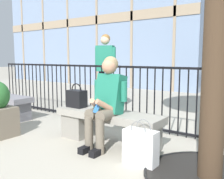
{
  "coord_description": "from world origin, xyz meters",
  "views": [
    {
      "loc": [
        2.05,
        -2.75,
        1.19
      ],
      "look_at": [
        0.0,
        0.1,
        0.75
      ],
      "focal_mm": 40.5,
      "sensor_mm": 36.0,
      "label": 1
    }
  ],
  "objects_px": {
    "stone_bench": "(108,124)",
    "bystander_at_railing": "(105,67)",
    "shopping_bag": "(141,147)",
    "seated_person_with_phone": "(106,99)",
    "handbag_on_bench": "(77,98)",
    "stone_bench_far": "(1,104)"
  },
  "relations": [
    {
      "from": "handbag_on_bench",
      "to": "bystander_at_railing",
      "type": "distance_m",
      "value": 1.94
    },
    {
      "from": "handbag_on_bench",
      "to": "shopping_bag",
      "type": "relative_size",
      "value": 0.71
    },
    {
      "from": "handbag_on_bench",
      "to": "shopping_bag",
      "type": "xyz_separation_m",
      "value": [
        1.31,
        -0.36,
        -0.38
      ]
    },
    {
      "from": "stone_bench",
      "to": "bystander_at_railing",
      "type": "distance_m",
      "value": 2.31
    },
    {
      "from": "bystander_at_railing",
      "to": "stone_bench_far",
      "type": "bearing_deg",
      "value": -128.94
    },
    {
      "from": "stone_bench",
      "to": "bystander_at_railing",
      "type": "height_order",
      "value": "bystander_at_railing"
    },
    {
      "from": "shopping_bag",
      "to": "bystander_at_railing",
      "type": "bearing_deg",
      "value": 134.92
    },
    {
      "from": "seated_person_with_phone",
      "to": "stone_bench_far",
      "type": "bearing_deg",
      "value": 176.93
    },
    {
      "from": "stone_bench",
      "to": "stone_bench_far",
      "type": "relative_size",
      "value": 1.0
    },
    {
      "from": "shopping_bag",
      "to": "stone_bench_far",
      "type": "distance_m",
      "value": 3.48
    },
    {
      "from": "seated_person_with_phone",
      "to": "bystander_at_railing",
      "type": "bearing_deg",
      "value": 127.61
    },
    {
      "from": "shopping_bag",
      "to": "seated_person_with_phone",
      "type": "bearing_deg",
      "value": 159.99
    },
    {
      "from": "handbag_on_bench",
      "to": "stone_bench_far",
      "type": "xyz_separation_m",
      "value": [
        -2.15,
        0.03,
        -0.31
      ]
    },
    {
      "from": "stone_bench",
      "to": "stone_bench_far",
      "type": "xyz_separation_m",
      "value": [
        -2.73,
        0.02,
        0.0
      ]
    },
    {
      "from": "handbag_on_bench",
      "to": "bystander_at_railing",
      "type": "height_order",
      "value": "bystander_at_railing"
    },
    {
      "from": "handbag_on_bench",
      "to": "stone_bench_far",
      "type": "relative_size",
      "value": 0.23
    },
    {
      "from": "seated_person_with_phone",
      "to": "stone_bench_far",
      "type": "distance_m",
      "value": 2.83
    },
    {
      "from": "seated_person_with_phone",
      "to": "handbag_on_bench",
      "type": "relative_size",
      "value": 3.34
    },
    {
      "from": "seated_person_with_phone",
      "to": "shopping_bag",
      "type": "distance_m",
      "value": 0.83
    },
    {
      "from": "shopping_bag",
      "to": "bystander_at_railing",
      "type": "distance_m",
      "value": 3.06
    },
    {
      "from": "handbag_on_bench",
      "to": "seated_person_with_phone",
      "type": "bearing_deg",
      "value": -10.33
    },
    {
      "from": "shopping_bag",
      "to": "bystander_at_railing",
      "type": "height_order",
      "value": "bystander_at_railing"
    }
  ]
}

